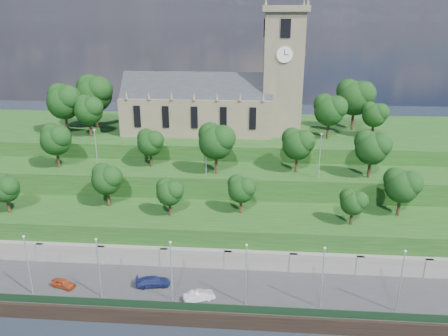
# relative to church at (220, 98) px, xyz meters

# --- Properties ---
(ground) EXTENTS (320.00, 320.00, 0.00)m
(ground) POSITION_rel_church_xyz_m (-0.79, -45.98, -22.52)
(ground) COLOR black
(ground) RESTS_ON ground
(promenade) EXTENTS (160.00, 12.00, 2.00)m
(promenade) POSITION_rel_church_xyz_m (-0.79, -39.98, -21.52)
(promenade) COLOR #2D2D30
(promenade) RESTS_ON ground
(quay_wall) EXTENTS (160.00, 0.50, 2.20)m
(quay_wall) POSITION_rel_church_xyz_m (-0.79, -46.03, -21.42)
(quay_wall) COLOR black
(quay_wall) RESTS_ON ground
(fence) EXTENTS (160.00, 0.10, 1.20)m
(fence) POSITION_rel_church_xyz_m (-0.79, -45.38, -19.92)
(fence) COLOR black
(fence) RESTS_ON promenade
(retaining_wall) EXTENTS (160.00, 2.10, 5.00)m
(retaining_wall) POSITION_rel_church_xyz_m (-0.79, -34.01, -20.02)
(retaining_wall) COLOR slate
(retaining_wall) RESTS_ON ground
(embankment_lower) EXTENTS (160.00, 12.00, 8.00)m
(embankment_lower) POSITION_rel_church_xyz_m (-0.79, -27.98, -18.52)
(embankment_lower) COLOR #1A4115
(embankment_lower) RESTS_ON ground
(embankment_upper) EXTENTS (160.00, 10.00, 12.00)m
(embankment_upper) POSITION_rel_church_xyz_m (-0.79, -16.98, -16.52)
(embankment_upper) COLOR #1A4115
(embankment_upper) RESTS_ON ground
(hilltop) EXTENTS (160.00, 32.00, 15.00)m
(hilltop) POSITION_rel_church_xyz_m (-0.79, 4.02, -15.02)
(hilltop) COLOR #1A4115
(hilltop) RESTS_ON ground
(church) EXTENTS (38.60, 12.35, 27.60)m
(church) POSITION_rel_church_xyz_m (0.00, 0.00, 0.00)
(church) COLOR brown
(church) RESTS_ON hilltop
(trees_lower) EXTENTS (70.04, 8.96, 8.08)m
(trees_lower) POSITION_rel_church_xyz_m (2.03, -27.52, -9.69)
(trees_lower) COLOR black
(trees_lower) RESTS_ON embankment_lower
(trees_upper) EXTENTS (63.54, 8.56, 9.33)m
(trees_upper) POSITION_rel_church_xyz_m (1.51, -18.02, -4.75)
(trees_upper) COLOR black
(trees_upper) RESTS_ON embankment_upper
(trees_hilltop) EXTENTS (72.25, 16.71, 11.97)m
(trees_hilltop) POSITION_rel_church_xyz_m (-5.49, -0.60, -0.31)
(trees_hilltop) COLOR black
(trees_hilltop) RESTS_ON hilltop
(lamp_posts_promenade) EXTENTS (60.36, 0.36, 9.23)m
(lamp_posts_promenade) POSITION_rel_church_xyz_m (-2.79, -43.48, -15.28)
(lamp_posts_promenade) COLOR #B2B2B7
(lamp_posts_promenade) RESTS_ON promenade
(lamp_posts_upper) EXTENTS (40.36, 0.36, 8.16)m
(lamp_posts_upper) POSITION_rel_church_xyz_m (-0.79, -19.98, -5.83)
(lamp_posts_upper) COLOR #B2B2B7
(lamp_posts_upper) RESTS_ON embankment_upper
(car_left) EXTENTS (3.96, 2.46, 1.26)m
(car_left) POSITION_rel_church_xyz_m (-19.16, -41.55, -19.89)
(car_left) COLOR #9F3A1A
(car_left) RESTS_ON promenade
(car_middle) EXTENTS (4.53, 3.10, 1.41)m
(car_middle) POSITION_rel_church_xyz_m (0.80, -43.06, -19.81)
(car_middle) COLOR silver
(car_middle) RESTS_ON promenade
(car_right) EXTENTS (5.20, 2.89, 1.43)m
(car_right) POSITION_rel_church_xyz_m (-6.31, -40.19, -19.81)
(car_right) COLOR #161E4E
(car_right) RESTS_ON promenade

